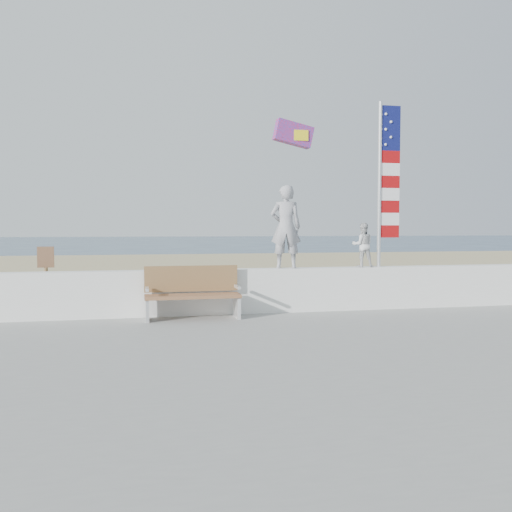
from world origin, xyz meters
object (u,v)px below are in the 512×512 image
at_px(bench, 192,292).
at_px(flag, 385,177).
at_px(adult, 286,227).
at_px(child, 363,245).

bearing_deg(bench, flag, 6.23).
bearing_deg(flag, adult, 179.99).
bearing_deg(flag, child, 179.97).
xyz_separation_m(bench, flag, (4.16, 0.45, 2.30)).
xyz_separation_m(adult, flag, (2.19, -0.00, 1.06)).
bearing_deg(adult, bench, 25.58).
bearing_deg(adult, child, -167.41).
bearing_deg(adult, flag, -167.41).
relative_size(bench, flag, 0.51).
distance_m(bench, flag, 4.78).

